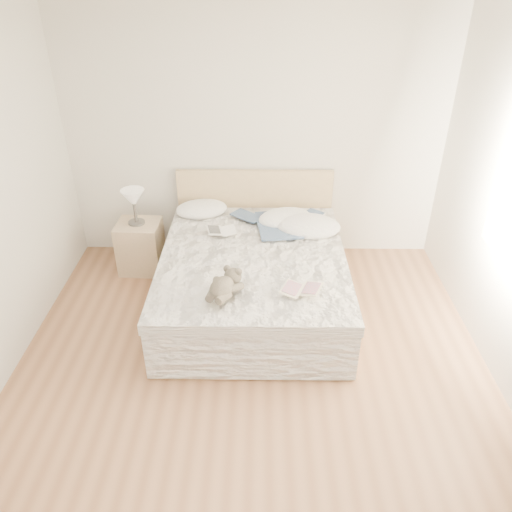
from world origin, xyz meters
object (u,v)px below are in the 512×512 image
bed (253,276)px  childrens_book (301,290)px  photo_book (221,231)px  nightstand (141,246)px  table_lamp (133,200)px  teddy_bear (222,294)px

bed → childrens_book: size_ratio=6.63×
photo_book → nightstand: bearing=150.2°
table_lamp → teddy_bear: (1.00, -1.39, -0.18)m
table_lamp → nightstand: bearing=-37.2°
bed → photo_book: size_ratio=7.27×
bed → nightstand: size_ratio=3.83×
table_lamp → teddy_bear: bearing=-54.2°
bed → nightstand: (-1.23, 0.60, -0.03)m
table_lamp → photo_book: bearing=-17.4°
bed → photo_book: bed is taller
nightstand → childrens_book: size_ratio=1.73×
table_lamp → childrens_book: size_ratio=1.17×
bed → nightstand: bearing=154.2°
nightstand → photo_book: (0.91, -0.28, 0.35)m
teddy_bear → childrens_book: bearing=31.0°
nightstand → photo_book: photo_book is taller
teddy_bear → nightstand: bearing=147.9°
childrens_book → teddy_bear: size_ratio=0.94×
bed → childrens_book: bed is taller
bed → table_lamp: bed is taller
childrens_book → teddy_bear: 0.66m
nightstand → photo_book: size_ratio=1.90×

